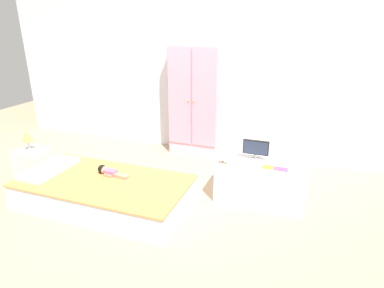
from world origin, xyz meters
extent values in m
cube|color=tan|center=(0.00, 0.00, -0.01)|extent=(10.00, 10.00, 0.02)
cube|color=silver|center=(0.00, 1.57, 1.35)|extent=(6.40, 0.05, 2.70)
cube|color=white|center=(-0.47, -0.30, 0.06)|extent=(1.83, 0.93, 0.12)
cube|color=silver|center=(-0.47, -0.30, 0.19)|extent=(1.79, 0.89, 0.14)
cube|color=#EA934C|center=(-0.47, -0.30, 0.27)|extent=(1.82, 0.92, 0.02)
cube|color=silver|center=(-1.18, -0.30, 0.30)|extent=(0.32, 0.67, 0.05)
cube|color=#D6668E|center=(-0.46, -0.17, 0.31)|extent=(0.14, 0.09, 0.06)
cube|color=tan|center=(-0.31, -0.17, 0.29)|extent=(0.16, 0.05, 0.04)
cube|color=tan|center=(-0.32, -0.20, 0.29)|extent=(0.16, 0.05, 0.04)
cube|color=tan|center=(-0.45, -0.12, 0.29)|extent=(0.10, 0.04, 0.03)
cube|color=tan|center=(-0.46, -0.22, 0.29)|extent=(0.10, 0.04, 0.03)
sphere|color=tan|center=(-0.56, -0.16, 0.32)|extent=(0.09, 0.09, 0.09)
sphere|color=black|center=(-0.57, -0.16, 0.32)|extent=(0.10, 0.10, 0.10)
cube|color=silver|center=(-1.64, -0.12, 0.20)|extent=(0.32, 0.32, 0.39)
cylinder|color=#B7B2AD|center=(-1.64, -0.12, 0.40)|extent=(0.09, 0.09, 0.01)
cylinder|color=#B7B2AD|center=(-1.64, -0.12, 0.46)|extent=(0.02, 0.02, 0.10)
cone|color=#E5B24C|center=(-1.64, -0.12, 0.57)|extent=(0.12, 0.12, 0.12)
cube|color=#EFADCC|center=(-0.03, 1.40, 0.83)|extent=(0.72, 0.27, 1.66)
cube|color=#D298B3|center=(-0.21, 1.25, 0.87)|extent=(0.34, 0.02, 1.36)
cube|color=#D298B3|center=(0.15, 1.25, 0.87)|extent=(0.34, 0.02, 1.36)
sphere|color=gold|center=(-0.07, 1.23, 0.83)|extent=(0.02, 0.02, 0.02)
sphere|color=gold|center=(0.01, 1.23, 0.83)|extent=(0.02, 0.02, 0.02)
cube|color=white|center=(1.11, 0.32, 0.23)|extent=(0.94, 0.42, 0.45)
cylinder|color=#99999E|center=(1.02, 0.40, 0.46)|extent=(0.10, 0.10, 0.01)
cylinder|color=#99999E|center=(1.02, 0.40, 0.49)|extent=(0.02, 0.02, 0.05)
cube|color=black|center=(1.02, 0.40, 0.59)|extent=(0.28, 0.02, 0.16)
cube|color=#28334C|center=(1.02, 0.38, 0.59)|extent=(0.26, 0.01, 0.14)
cube|color=#8E6642|center=(0.71, 0.19, 0.46)|extent=(0.09, 0.01, 0.01)
cube|color=#8E6642|center=(0.71, 0.17, 0.46)|extent=(0.09, 0.01, 0.01)
cube|color=white|center=(0.71, 0.18, 0.50)|extent=(0.06, 0.03, 0.03)
cylinder|color=white|center=(0.73, 0.19, 0.47)|extent=(0.01, 0.01, 0.02)
cylinder|color=white|center=(0.73, 0.17, 0.47)|extent=(0.01, 0.01, 0.02)
cylinder|color=white|center=(0.69, 0.19, 0.47)|extent=(0.01, 0.01, 0.02)
cylinder|color=white|center=(0.69, 0.17, 0.47)|extent=(0.01, 0.01, 0.02)
cylinder|color=white|center=(0.73, 0.18, 0.52)|extent=(0.02, 0.02, 0.02)
sphere|color=white|center=(0.73, 0.18, 0.54)|extent=(0.03, 0.03, 0.03)
cube|color=gold|center=(1.18, 0.23, 0.46)|extent=(0.11, 0.08, 0.01)
cube|color=#8E51B2|center=(1.30, 0.23, 0.46)|extent=(0.15, 0.08, 0.01)
camera|label=1|loc=(1.47, -2.87, 1.85)|focal=30.15mm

